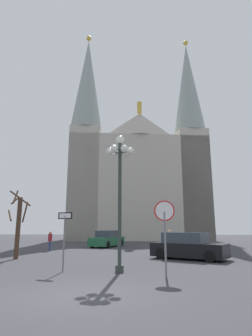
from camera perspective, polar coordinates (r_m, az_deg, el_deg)
The scene contains 10 objects.
ground_plane at distance 8.75m, azimuth -9.97°, elevation -24.48°, with size 120.00×120.00×0.00m, color #38383D.
cathedral at distance 42.40m, azimuth 2.41°, elevation -0.79°, with size 21.32×12.66×31.97m.
stop_sign at distance 11.31m, azimuth 8.00°, elevation -11.03°, with size 0.81×0.21×2.95m.
one_way_arrow_sign at distance 12.76m, azimuth -12.63°, elevation -12.92°, with size 0.68×0.22×2.54m.
street_lamp at distance 12.53m, azimuth -1.27°, elevation -1.49°, with size 1.27×1.15×6.07m.
bare_tree at distance 18.51m, azimuth -21.42°, elevation -10.69°, with size 1.66×1.42×4.18m.
parked_car_near_black at distance 17.64m, azimuth 12.73°, elevation -15.58°, with size 4.71×3.78×1.56m.
parked_car_far_green at distance 27.57m, azimuth -3.85°, elevation -14.47°, with size 3.11×4.77×1.54m.
pedestrian_walking at distance 23.51m, azimuth -15.44°, elevation -13.98°, with size 0.32×0.32×1.55m.
pedestrian_standing at distance 22.16m, azimuth 9.04°, elevation -14.23°, with size 0.32×0.32×1.65m.
Camera 1 is at (1.93, -8.32, 1.91)m, focal length 29.47 mm.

